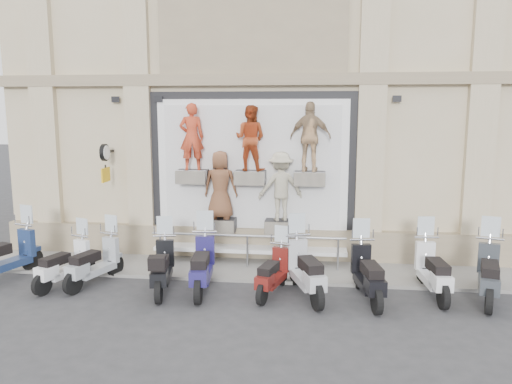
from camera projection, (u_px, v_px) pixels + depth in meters
ground at (235, 298)px, 10.90m from camera, size 90.00×90.00×0.00m
sidewalk at (248, 267)px, 12.95m from camera, size 16.00×2.20×0.08m
building at (267, 52)px, 16.77m from camera, size 14.00×8.60×12.00m
shop_vitrine at (254, 173)px, 13.17m from camera, size 5.60×0.97×4.30m
guard_rail at (247, 252)px, 12.78m from camera, size 5.06×0.10×0.93m
clock_sign_bracket at (105, 158)px, 13.32m from camera, size 0.10×0.80×1.02m
scooter_a at (4, 245)px, 11.93m from camera, size 1.24×2.22×1.73m
scooter_b at (64, 255)px, 11.56m from camera, size 1.10×1.93×1.50m
scooter_c at (94, 253)px, 11.64m from camera, size 1.12×2.00×1.56m
scooter_d at (162, 257)px, 11.20m from camera, size 0.93×2.05×1.61m
scooter_e at (202, 254)px, 11.22m from camera, size 0.85×2.18×1.72m
scooter_f at (273, 263)px, 11.03m from camera, size 0.96×1.86×1.45m
scooter_g at (306, 259)px, 10.87m from camera, size 1.30×2.22×1.74m
scooter_h at (368, 263)px, 10.67m from camera, size 0.92×2.12×1.67m
scooter_i at (433, 260)px, 10.92m from camera, size 0.77×2.08×1.66m
scooter_j at (490, 262)px, 10.64m from camera, size 1.18×2.21×1.72m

